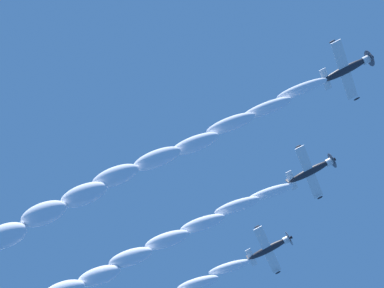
% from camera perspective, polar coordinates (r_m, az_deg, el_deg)
% --- Properties ---
extents(airplane_lead, '(8.40, 7.65, 2.92)m').
position_cam_1_polar(airplane_lead, '(67.20, 17.85, 8.43)').
color(airplane_lead, '#232328').
extents(airplane_left_wingman, '(8.45, 7.65, 2.96)m').
position_cam_1_polar(airplane_left_wingman, '(70.21, 13.94, -3.08)').
color(airplane_left_wingman, '#232328').
extents(airplane_right_wingman, '(8.46, 7.65, 2.95)m').
position_cam_1_polar(airplane_right_wingman, '(75.68, 9.18, -12.04)').
color(airplane_right_wingman, '#232328').
extents(smoke_trail_lead, '(3.84, 53.91, 10.62)m').
position_cam_1_polar(smoke_trail_lead, '(63.86, -12.48, -5.88)').
color(smoke_trail_lead, white).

